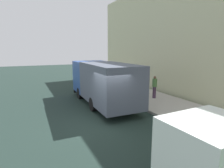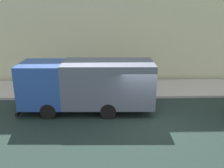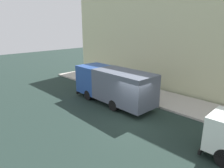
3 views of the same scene
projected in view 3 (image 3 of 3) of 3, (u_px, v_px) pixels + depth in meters
ground at (132, 119)px, 14.22m from camera, size 80.00×80.00×0.00m
sidewalk at (169, 101)px, 17.48m from camera, size 3.81×30.00×0.15m
building_facade at (188, 43)px, 17.79m from camera, size 0.50×30.00×9.54m
large_utility_truck at (113, 84)px, 16.73m from camera, size 2.63×7.52×2.86m
pedestrian_walking at (149, 84)px, 18.99m from camera, size 0.47×0.47×1.65m
street_sign_post at (125, 80)px, 18.70m from camera, size 0.44×0.08×2.22m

